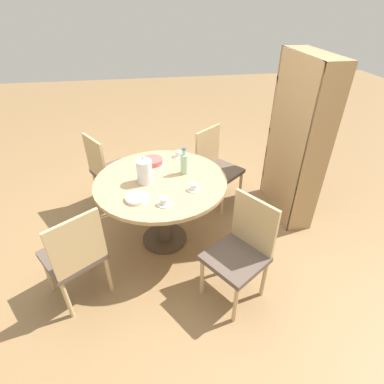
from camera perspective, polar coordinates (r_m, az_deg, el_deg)
ground_plane at (r=3.19m, az=-5.21°, el=-8.90°), size 14.00×14.00×0.00m
dining_table at (r=2.83m, az=-5.81°, el=-0.31°), size 1.21×1.21×0.73m
chair_a at (r=2.52m, az=-21.42°, el=-11.02°), size 0.58×0.58×0.89m
chair_b at (r=2.42m, az=9.30°, el=-10.80°), size 0.58×0.58×0.89m
chair_c at (r=3.50m, az=4.60°, el=5.02°), size 0.59×0.59×0.89m
chair_d at (r=3.54m, az=-15.56°, el=4.18°), size 0.58×0.58×0.89m
bookshelf at (r=3.33m, az=18.98°, el=9.13°), size 0.82×0.28×1.71m
coffee_pot at (r=2.67m, az=-9.06°, el=4.03°), size 0.14×0.14×0.26m
water_bottle at (r=2.78m, az=-1.50°, el=5.49°), size 0.07×0.07×0.26m
cake_main at (r=2.99m, az=-7.56°, el=5.69°), size 0.23×0.23×0.06m
cup_a at (r=2.41m, az=-5.41°, el=-1.89°), size 0.12×0.12×0.06m
cup_b at (r=3.12m, az=-2.61°, el=7.18°), size 0.12×0.12×0.06m
cup_c at (r=2.58m, az=0.32°, el=0.90°), size 0.12×0.12×0.06m
plate_stack at (r=2.50m, az=-10.47°, el=-1.12°), size 0.19×0.19×0.03m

